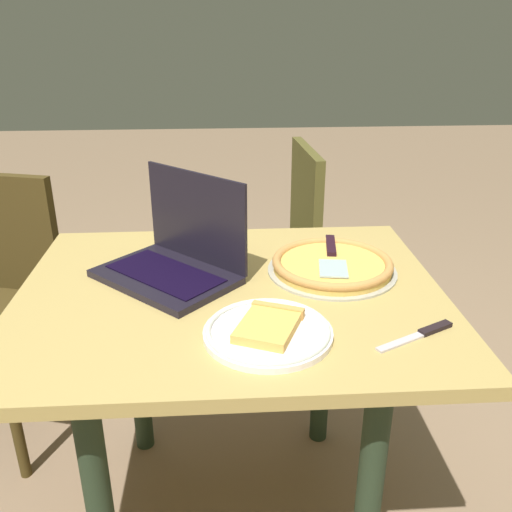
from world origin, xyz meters
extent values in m
plane|color=#886D53|center=(0.00, 0.00, 0.00)|extent=(12.00, 12.00, 0.00)
cube|color=tan|center=(0.00, 0.00, 0.71)|extent=(1.03, 0.83, 0.03)
cylinder|color=#263522|center=(-0.30, -0.30, 0.35)|extent=(0.06, 0.06, 0.70)
cylinder|color=#263522|center=(0.30, -0.30, 0.35)|extent=(0.06, 0.06, 0.70)
cylinder|color=#263522|center=(-0.30, 0.30, 0.35)|extent=(0.06, 0.06, 0.70)
cylinder|color=#263522|center=(0.30, 0.30, 0.35)|extent=(0.06, 0.06, 0.70)
cube|color=black|center=(0.16, -0.07, 0.74)|extent=(0.40, 0.40, 0.02)
cube|color=black|center=(0.16, -0.07, 0.75)|extent=(0.31, 0.31, 0.00)
cube|color=black|center=(0.08, -0.15, 0.87)|extent=(0.25, 0.24, 0.24)
cube|color=black|center=(0.08, -0.15, 0.87)|extent=(0.22, 0.21, 0.21)
cylinder|color=white|center=(-0.07, 0.21, 0.74)|extent=(0.27, 0.27, 0.01)
torus|color=silver|center=(-0.07, 0.21, 0.75)|extent=(0.26, 0.26, 0.01)
cube|color=#E8AE4F|center=(-0.07, 0.21, 0.75)|extent=(0.16, 0.18, 0.02)
cube|color=gold|center=(-0.10, 0.15, 0.75)|extent=(0.11, 0.06, 0.03)
cylinder|color=#AAA99A|center=(-0.27, -0.09, 0.73)|extent=(0.33, 0.33, 0.01)
cylinder|color=#E2B450|center=(-0.27, -0.09, 0.75)|extent=(0.30, 0.30, 0.02)
torus|color=#C48846|center=(-0.27, -0.09, 0.76)|extent=(0.31, 0.31, 0.02)
cube|color=#A6BCC0|center=(-0.26, -0.04, 0.76)|extent=(0.08, 0.11, 0.00)
cube|color=black|center=(-0.28, -0.19, 0.76)|extent=(0.04, 0.13, 0.01)
cube|color=beige|center=(-0.35, 0.25, 0.73)|extent=(0.14, 0.09, 0.00)
cube|color=black|center=(-0.43, 0.21, 0.74)|extent=(0.08, 0.06, 0.01)
cube|color=#4F4920|center=(-0.11, -0.85, 0.43)|extent=(0.48, 0.48, 0.04)
cube|color=#4F4920|center=(-0.31, -0.87, 0.67)|extent=(0.06, 0.43, 0.43)
cylinder|color=#4F4920|center=(0.11, -1.04, 0.21)|extent=(0.03, 0.03, 0.41)
cylinder|color=#4F4920|center=(0.08, -0.64, 0.21)|extent=(0.03, 0.03, 0.41)
cylinder|color=#4F4920|center=(-0.30, -1.07, 0.21)|extent=(0.03, 0.03, 0.41)
cylinder|color=#4F4920|center=(-0.33, -0.67, 0.21)|extent=(0.03, 0.03, 0.41)
cube|color=#3F3114|center=(0.73, -0.56, 0.68)|extent=(0.36, 0.13, 0.40)
cylinder|color=#3F3114|center=(0.66, -0.18, 0.22)|extent=(0.03, 0.03, 0.44)
cylinder|color=#3F3114|center=(0.57, -0.51, 0.22)|extent=(0.03, 0.03, 0.44)
camera|label=1|loc=(0.01, 1.19, 1.34)|focal=38.77mm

